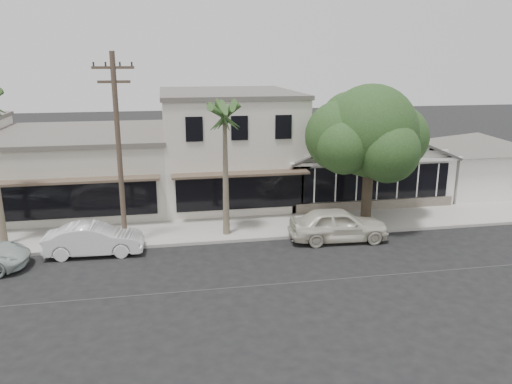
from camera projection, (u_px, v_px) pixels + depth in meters
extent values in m
plane|color=black|center=(344.00, 279.00, 20.32)|extent=(140.00, 140.00, 0.00)
cube|color=#9E9991|center=(148.00, 234.00, 25.30)|extent=(90.00, 3.50, 0.15)
cube|color=silver|center=(351.00, 172.00, 32.68)|extent=(10.00, 8.00, 3.00)
cube|color=black|center=(377.00, 183.00, 28.76)|extent=(8.80, 0.10, 2.00)
cube|color=#60564C|center=(375.00, 206.00, 29.13)|extent=(9.60, 0.18, 0.70)
cube|color=silver|center=(474.00, 170.00, 33.17)|extent=(6.00, 6.00, 3.00)
cube|color=silver|center=(228.00, 146.00, 31.77)|extent=(8.00, 10.00, 6.50)
cube|color=beige|center=(82.00, 170.00, 30.49)|extent=(10.00, 10.00, 4.20)
cylinder|color=brown|center=(119.00, 154.00, 22.51)|extent=(0.24, 0.24, 9.00)
cube|color=brown|center=(113.00, 68.00, 21.52)|extent=(1.80, 0.12, 0.12)
cube|color=brown|center=(114.00, 82.00, 21.68)|extent=(1.40, 0.12, 0.12)
imported|color=beige|center=(338.00, 224.00, 24.40)|extent=(4.93, 2.22, 1.64)
imported|color=white|center=(94.00, 239.00, 22.68)|extent=(4.42, 1.66, 1.44)
cylinder|color=#46392A|center=(367.00, 198.00, 26.54)|extent=(0.55, 0.55, 2.95)
sphere|color=#1B3616|center=(371.00, 131.00, 25.61)|extent=(4.80, 4.80, 4.80)
sphere|color=#1B3616|center=(395.00, 137.00, 26.54)|extent=(3.51, 3.51, 3.51)
sphere|color=#1B3616|center=(341.00, 136.00, 25.77)|extent=(3.69, 3.69, 3.69)
sphere|color=#1B3616|center=(388.00, 151.00, 24.57)|extent=(3.14, 3.14, 3.14)
sphere|color=#1B3616|center=(350.00, 122.00, 26.84)|extent=(3.32, 3.32, 3.32)
sphere|color=#1B3616|center=(381.00, 115.00, 26.86)|extent=(2.95, 2.95, 2.95)
sphere|color=#1B3616|center=(344.00, 147.00, 24.78)|extent=(2.77, 2.77, 2.77)
cone|color=#726651|center=(226.00, 180.00, 24.37)|extent=(0.35, 0.35, 5.89)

